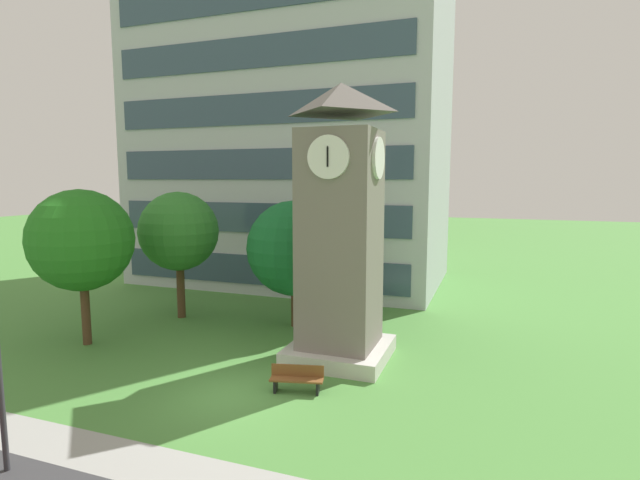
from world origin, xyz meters
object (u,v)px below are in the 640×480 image
Objects in this scene: clock_tower at (340,239)px; tree_near_tower at (81,240)px; tree_by_building at (179,232)px; tree_streetside at (294,248)px; park_bench at (297,378)px.

clock_tower reaches higher than tree_near_tower.
clock_tower is 1.65× the size of tree_by_building.
tree_near_tower is (-10.84, -2.12, -0.25)m from clock_tower.
clock_tower is at bearing -44.92° from tree_streetside.
tree_near_tower is (-10.41, 1.31, 4.08)m from park_bench.
clock_tower is 11.05m from tree_near_tower.
clock_tower is 5.75× the size of park_bench.
clock_tower is 1.59× the size of tree_near_tower.
tree_by_building reaches higher than tree_streetside.
tree_streetside is 0.94× the size of tree_by_building.
tree_by_building is at bearing 145.58° from park_bench.
park_bench is 11.69m from tree_by_building.
tree_streetside is (-2.95, 6.80, 3.38)m from park_bench.
tree_by_building is at bearing 74.60° from tree_near_tower.
tree_near_tower is (-7.46, -5.49, 0.70)m from tree_streetside.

